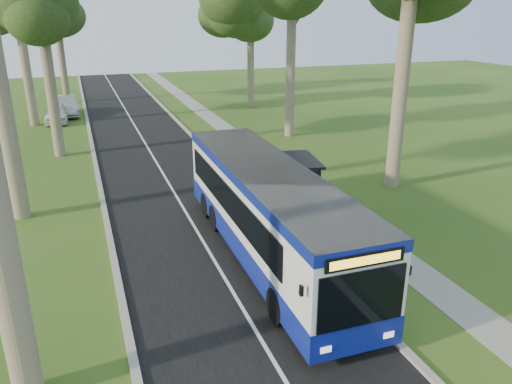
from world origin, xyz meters
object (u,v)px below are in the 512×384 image
litter_bin (295,206)px  car_white (57,113)px  bus_shelter (305,177)px  bus (269,213)px  bus_stop_sign (396,264)px  car_silver (66,106)px

litter_bin → car_white: bearing=113.0°
bus_shelter → bus: bearing=-122.4°
bus_stop_sign → bus: bearing=115.6°
car_white → bus_stop_sign: bearing=-70.3°
bus_shelter → bus_stop_sign: bearing=-85.4°
bus → bus_stop_sign: bearing=-59.6°
litter_bin → bus_shelter: bearing=8.3°
bus → car_white: bearing=106.0°
bus_shelter → car_silver: bus_shelter is taller
bus_shelter → litter_bin: 1.40m
car_silver → litter_bin: bearing=-73.6°
bus → car_silver: (-7.03, 30.68, -0.95)m
bus → litter_bin: (2.60, 3.44, -1.35)m
bus_shelter → car_white: 26.77m
bus → car_white: 29.02m
bus_shelter → litter_bin: (-0.50, -0.07, -1.30)m
bus_stop_sign → litter_bin: bearing=84.8°
bus → car_white: bus is taller
litter_bin → car_white: size_ratio=0.20×
car_silver → bus_shelter: bearing=-72.6°
bus_stop_sign → car_white: bus_stop_sign is taller
car_silver → car_white: bearing=-108.8°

